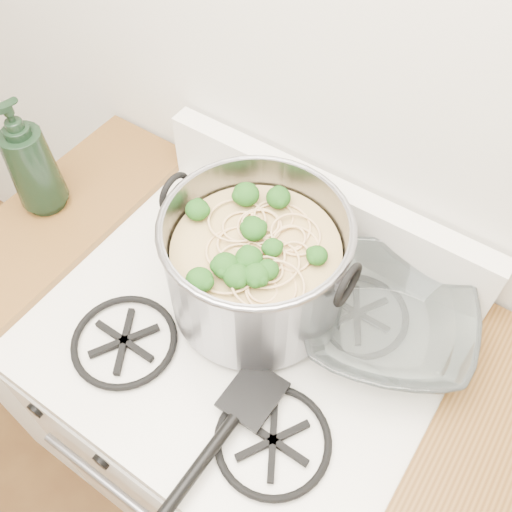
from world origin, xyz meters
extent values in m
plane|color=silver|center=(0.00, 1.60, 1.35)|extent=(3.60, 0.00, 3.60)
cube|color=white|center=(0.00, 1.27, 0.41)|extent=(0.76, 0.65, 0.81)
cube|color=white|center=(0.00, 1.27, 0.88)|extent=(0.76, 0.65, 0.04)
cube|color=black|center=(0.00, 1.27, 0.91)|extent=(0.60, 0.56, 0.02)
cylinder|color=black|center=(-0.28, 0.95, 0.78)|extent=(0.04, 0.03, 0.04)
cylinder|color=black|center=(-0.10, 0.95, 0.78)|extent=(0.04, 0.03, 0.04)
cube|color=silver|center=(-0.51, 1.27, 0.44)|extent=(0.25, 0.65, 0.88)
cube|color=#553414|center=(-0.51, 1.27, 0.90)|extent=(0.25, 0.65, 0.04)
cylinder|color=gray|center=(-0.02, 1.34, 1.03)|extent=(0.33, 0.33, 0.22)
torus|color=gray|center=(-0.02, 1.34, 1.14)|extent=(0.34, 0.34, 0.01)
torus|color=black|center=(-0.20, 1.34, 1.11)|extent=(0.01, 0.08, 0.08)
torus|color=black|center=(0.17, 1.34, 1.11)|extent=(0.01, 0.08, 0.08)
cylinder|color=#A5864E|center=(-0.02, 1.34, 1.00)|extent=(0.31, 0.31, 0.16)
sphere|color=#1A4913|center=(-0.02, 1.34, 1.10)|extent=(0.04, 0.04, 0.04)
sphere|color=#1A4913|center=(-0.02, 1.34, 1.10)|extent=(0.04, 0.04, 0.04)
sphere|color=#1A4913|center=(-0.02, 1.34, 1.10)|extent=(0.04, 0.04, 0.04)
sphere|color=#1A4913|center=(-0.02, 1.34, 1.10)|extent=(0.04, 0.04, 0.04)
sphere|color=#1A4913|center=(-0.02, 1.34, 1.10)|extent=(0.04, 0.04, 0.04)
sphere|color=#1A4913|center=(-0.02, 1.34, 1.10)|extent=(0.04, 0.04, 0.04)
sphere|color=#1A4913|center=(-0.02, 1.34, 1.10)|extent=(0.04, 0.04, 0.04)
sphere|color=#1A4913|center=(-0.02, 1.34, 1.10)|extent=(0.04, 0.04, 0.04)
sphere|color=#1A4913|center=(-0.02, 1.34, 1.10)|extent=(0.04, 0.04, 0.04)
sphere|color=#1A4913|center=(-0.02, 1.34, 1.10)|extent=(0.04, 0.04, 0.04)
sphere|color=#1A4913|center=(-0.02, 1.34, 1.10)|extent=(0.04, 0.04, 0.04)
sphere|color=#1A4913|center=(-0.02, 1.34, 1.10)|extent=(0.04, 0.04, 0.04)
sphere|color=#1A4913|center=(-0.02, 1.34, 1.10)|extent=(0.04, 0.04, 0.04)
sphere|color=#1A4913|center=(-0.02, 1.34, 1.10)|extent=(0.04, 0.04, 0.04)
imported|color=white|center=(0.23, 1.41, 0.94)|extent=(0.17, 0.17, 0.03)
imported|color=black|center=(-0.55, 1.28, 1.06)|extent=(0.13, 0.14, 0.28)
camera|label=1|loc=(0.33, 0.83, 1.88)|focal=40.00mm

